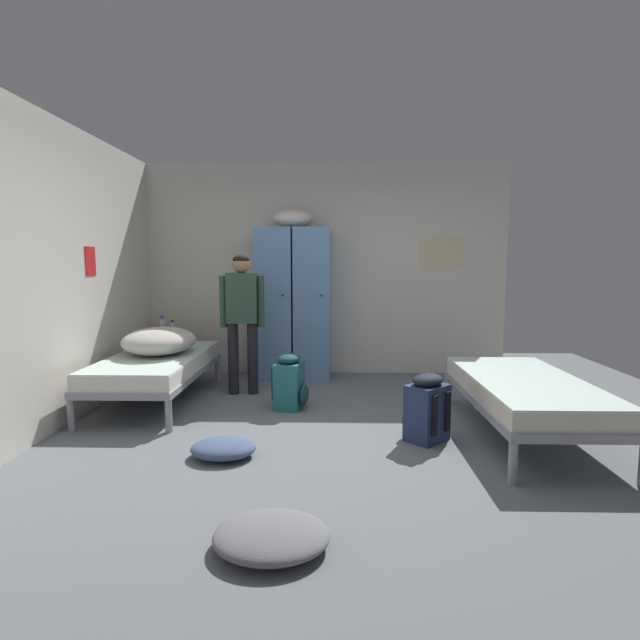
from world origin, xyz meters
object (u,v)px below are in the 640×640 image
object	(u,v)px
water_bottle	(162,325)
backpack_navy	(426,409)
locker_bank	(293,300)
person_traveler	(242,311)
lotion_bottle	(172,327)
bed_left_rear	(156,366)
backpack_teal	(290,383)
clothes_pile_grey	(272,536)
bed_right	(525,391)
clothes_pile_denim	(223,448)
shelf_unit	(169,349)
bedding_heap	(159,341)

from	to	relation	value
water_bottle	backpack_navy	xyz separation A→B (m)	(2.90, -2.22, -0.40)
locker_bank	person_traveler	size ratio (longest dim) A/B	1.37
person_traveler	backpack_navy	bearing A→B (deg)	-38.81
person_traveler	lotion_bottle	distance (m)	1.30
person_traveler	lotion_bottle	bearing A→B (deg)	142.93
bed_left_rear	backpack_teal	bearing A→B (deg)	-8.03
locker_bank	clothes_pile_grey	bearing A→B (deg)	-87.36
person_traveler	bed_right	bearing A→B (deg)	-26.39
person_traveler	locker_bank	bearing A→B (deg)	57.98
bed_right	clothes_pile_denim	bearing A→B (deg)	-167.85
bed_right	water_bottle	distance (m)	4.30
bed_left_rear	bed_right	bearing A→B (deg)	-15.31
backpack_teal	backpack_navy	xyz separation A→B (m)	(1.17, -0.85, 0.00)
lotion_bottle	backpack_navy	world-z (taller)	lotion_bottle
water_bottle	bed_right	bearing A→B (deg)	-29.36
water_bottle	clothes_pile_denim	size ratio (longest dim) A/B	0.41
lotion_bottle	clothes_pile_grey	size ratio (longest dim) A/B	0.26
shelf_unit	lotion_bottle	xyz separation A→B (m)	(0.07, -0.04, 0.29)
bed_left_rear	water_bottle	bearing A→B (deg)	105.75
locker_bank	clothes_pile_grey	world-z (taller)	locker_bank
shelf_unit	backpack_teal	distance (m)	2.13
bed_left_rear	lotion_bottle	bearing A→B (deg)	99.21
person_traveler	clothes_pile_grey	bearing A→B (deg)	-77.31
backpack_navy	bed_right	bearing A→B (deg)	8.11
clothes_pile_grey	bedding_heap	bearing A→B (deg)	118.86
bed_left_rear	bed_right	xyz separation A→B (m)	(3.41, -0.93, 0.00)
shelf_unit	bedding_heap	world-z (taller)	bedding_heap
bed_left_rear	person_traveler	xyz separation A→B (m)	(0.83, 0.34, 0.53)
bed_left_rear	clothes_pile_denim	bearing A→B (deg)	-55.38
backpack_navy	clothes_pile_grey	bearing A→B (deg)	-124.12
backpack_teal	water_bottle	bearing A→B (deg)	141.62
person_traveler	clothes_pile_denim	size ratio (longest dim) A/B	3.14
clothes_pile_denim	backpack_teal	bearing A→B (deg)	72.54
shelf_unit	clothes_pile_denim	distance (m)	2.90
shelf_unit	backpack_navy	size ratio (longest dim) A/B	1.04
locker_bank	water_bottle	size ratio (longest dim) A/B	10.38
locker_bank	backpack_teal	world-z (taller)	locker_bank
bed_left_rear	bedding_heap	xyz separation A→B (m)	(0.02, 0.07, 0.25)
shelf_unit	clothes_pile_grey	size ratio (longest dim) A/B	0.95
lotion_bottle	clothes_pile_grey	distance (m)	4.14
locker_bank	bedding_heap	xyz separation A→B (m)	(-1.31, -1.06, -0.34)
person_traveler	water_bottle	xyz separation A→B (m)	(-1.16, 0.83, -0.26)
backpack_teal	shelf_unit	bearing A→B (deg)	140.70
bed_right	clothes_pile_denim	world-z (taller)	bed_right
bed_right	backpack_teal	xyz separation A→B (m)	(-2.01, 0.74, -0.12)
locker_bank	shelf_unit	xyz separation A→B (m)	(-1.58, 0.01, -0.62)
water_bottle	lotion_bottle	size ratio (longest dim) A/B	1.29
bedding_heap	backpack_teal	world-z (taller)	bedding_heap
bedding_heap	person_traveler	distance (m)	0.91
locker_bank	bed_left_rear	bearing A→B (deg)	-139.50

